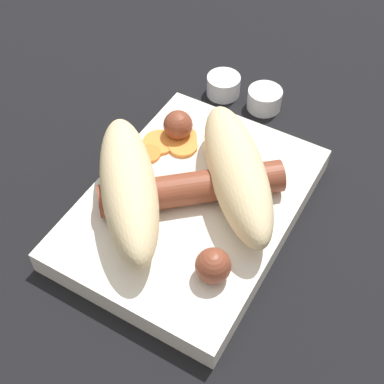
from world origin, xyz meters
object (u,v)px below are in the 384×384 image
bread_roll (183,179)px  sausage (194,188)px  condiment_cup_near (264,100)px  condiment_cup_far (223,86)px  food_tray (192,207)px

bread_roll → sausage: bearing=129.1°
condiment_cup_near → condiment_cup_far: (0.00, -0.05, 0.00)m
bread_roll → condiment_cup_far: bearing=-163.8°
sausage → condiment_cup_far: 0.19m
food_tray → bread_roll: 0.04m
food_tray → condiment_cup_far: size_ratio=6.36×
bread_roll → condiment_cup_near: (-0.19, -0.00, -0.04)m
sausage → condiment_cup_near: (-0.18, -0.01, -0.03)m
food_tray → sausage: sausage is taller
food_tray → condiment_cup_near: (-0.18, -0.01, -0.00)m
bread_roll → condiment_cup_near: size_ratio=5.72×
food_tray → bread_roll: size_ratio=1.11×
condiment_cup_near → condiment_cup_far: same height
condiment_cup_far → sausage: bearing=18.9°
sausage → condiment_cup_near: sausage is taller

